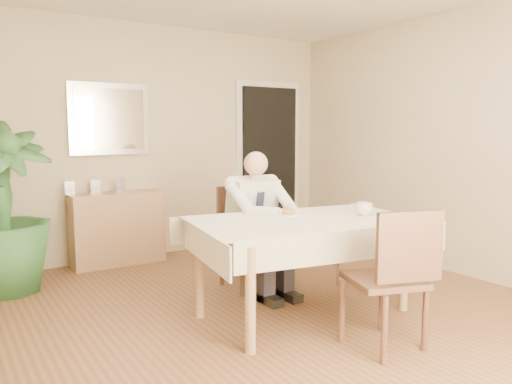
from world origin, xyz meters
TOP-DOWN VIEW (x-y plane):
  - room at (0.00, 0.00)m, footprint 5.00×5.02m
  - doorway at (1.55, 2.46)m, footprint 0.96×0.07m
  - mirror at (-0.50, 2.47)m, footprint 0.86×0.04m
  - dining_table at (0.26, 0.07)m, footprint 1.87×1.29m
  - chair_far at (0.26, 0.95)m, footprint 0.45×0.45m
  - chair_near at (0.33, -0.77)m, footprint 0.56×0.57m
  - seated_man at (0.26, 0.66)m, footprint 0.48×0.72m
  - plate at (0.25, 0.29)m, footprint 0.26×0.26m
  - food at (0.25, 0.29)m, footprint 0.14×0.14m
  - knife at (0.29, 0.23)m, footprint 0.01×0.13m
  - fork at (0.21, 0.23)m, footprint 0.01×0.13m
  - coffee_mug at (0.76, -0.06)m, footprint 0.13×0.13m
  - sideboard at (-0.50, 2.32)m, footprint 0.97×0.34m
  - photo_frame_left at (-0.96, 2.38)m, footprint 0.10×0.02m
  - photo_frame_center at (-0.71, 2.37)m, footprint 0.10×0.02m
  - photo_frame_right at (-0.45, 2.35)m, footprint 0.10×0.02m
  - potted_palm at (-1.64, 1.93)m, footprint 1.06×1.06m

SIDE VIEW (x-z plane):
  - sideboard at x=-0.50m, z-range 0.00..0.77m
  - chair_far at x=0.26m, z-range 0.06..0.98m
  - chair_near at x=0.33m, z-range 0.06..1.00m
  - dining_table at x=0.26m, z-range 0.29..1.04m
  - seated_man at x=0.26m, z-range 0.07..1.31m
  - potted_palm at x=-1.64m, z-range 0.00..1.52m
  - plate at x=0.25m, z-range 0.75..0.77m
  - knife at x=0.29m, z-range 0.77..0.78m
  - fork at x=0.21m, z-range 0.77..0.78m
  - food at x=0.25m, z-range 0.76..0.81m
  - coffee_mug at x=0.76m, z-range 0.75..0.86m
  - photo_frame_left at x=-0.96m, z-range 0.77..0.91m
  - photo_frame_center at x=-0.71m, z-range 0.77..0.91m
  - photo_frame_right at x=-0.45m, z-range 0.77..0.91m
  - doorway at x=1.55m, z-range -0.05..2.05m
  - room at x=0.00m, z-range 0.00..2.60m
  - mirror at x=-0.50m, z-range 1.17..1.93m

